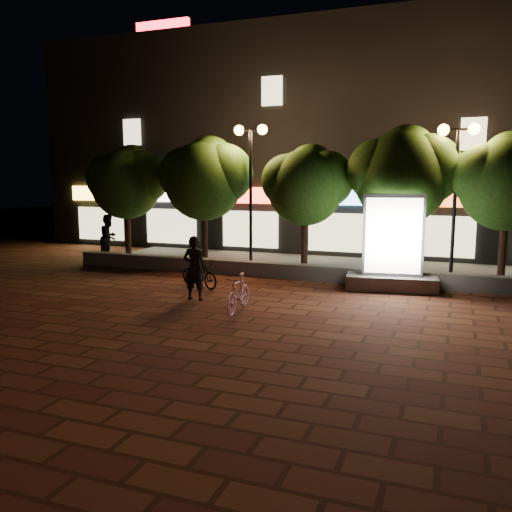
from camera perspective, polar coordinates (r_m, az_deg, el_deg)
The scene contains 16 objects.
ground at distance 14.49m, azimuth -2.57°, elevation -5.11°, with size 80.00×80.00×0.00m, color brown.
retaining_wall at distance 18.10m, azimuth 2.47°, elevation -1.55°, with size 16.00×0.45×0.50m, color slate.
sidewalk at distance 20.49m, azimuth 4.68°, elevation -0.98°, with size 16.00×5.00×0.08m, color slate.
building_block at distance 26.56m, azimuth 8.81°, elevation 11.84°, with size 28.00×8.12×11.30m.
tree_far_left at distance 22.26m, azimuth -13.61°, elevation 7.97°, with size 3.36×2.80×4.63m.
tree_left at distance 20.49m, azimuth -5.43°, elevation 8.57°, with size 3.60×3.00×4.89m.
tree_mid at distance 19.06m, azimuth 5.52°, elevation 7.89°, with size 3.24×2.70×4.50m.
tree_right at distance 18.46m, azimuth 15.59°, elevation 8.68°, with size 3.72×3.10×5.07m.
tree_far_right at distance 18.43m, azimuth 25.59°, elevation 7.56°, with size 3.48×2.90×4.76m.
street_lamp_left at distance 19.47m, azimuth -0.58°, elevation 10.33°, with size 1.26×0.36×5.18m.
street_lamp_right at distance 18.12m, azimuth 20.80°, elevation 9.49°, with size 1.26×0.36×4.98m.
ad_kiosk at distance 16.60m, azimuth 14.47°, elevation 0.49°, with size 2.84×1.68×2.91m.
scooter_pink at distance 13.51m, azimuth -1.92°, elevation -4.02°, with size 0.45×1.60×0.96m, color pink.
rider at distance 14.81m, azimuth -6.62°, elevation -1.29°, with size 0.66×0.43×1.81m, color black.
scooter_parked at distance 16.57m, azimuth -6.10°, elevation -1.89°, with size 0.58×1.65×0.87m, color black.
pedestrian at distance 22.19m, azimuth -15.53°, elevation 1.97°, with size 0.90×0.70×1.84m, color black.
Camera 1 is at (5.62, -12.91, 3.42)m, focal length 37.19 mm.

